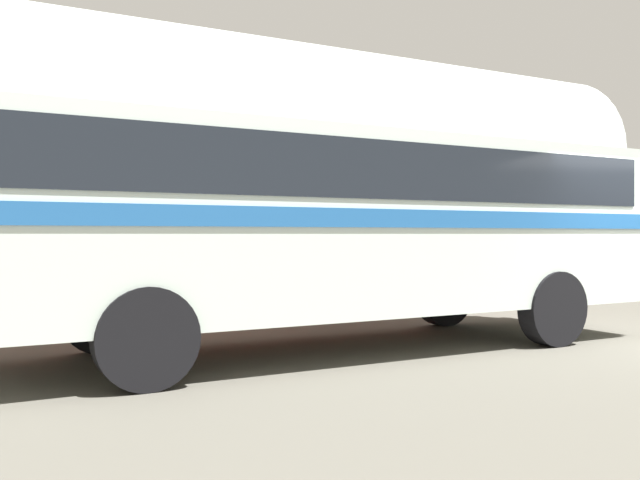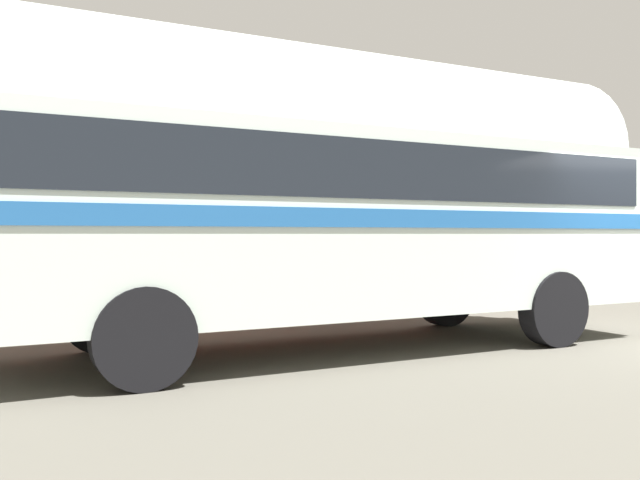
% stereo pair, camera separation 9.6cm
% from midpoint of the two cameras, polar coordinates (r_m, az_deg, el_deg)
% --- Properties ---
extents(vintage_coach, '(5.19, 8.88, 3.70)m').
position_cam_midpoint_polar(vintage_coach, '(8.40, 0.87, 4.57)').
color(vintage_coach, black).
rests_on(vintage_coach, ground).
extents(second_coach, '(6.24, 8.66, 3.70)m').
position_cam_midpoint_polar(second_coach, '(12.19, -13.03, 3.29)').
color(second_coach, black).
rests_on(second_coach, ground).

